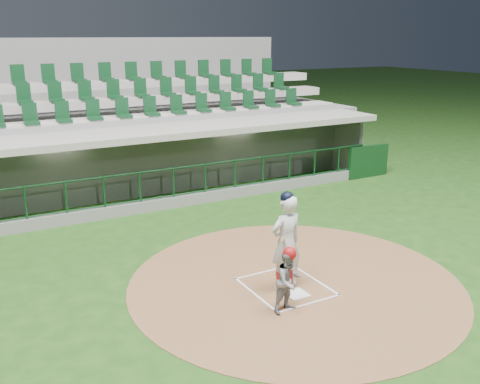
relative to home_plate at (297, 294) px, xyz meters
name	(u,v)px	position (x,y,z in m)	size (l,w,h in m)	color
ground	(278,282)	(0.00, 0.70, -0.02)	(120.00, 120.00, 0.00)	#1B3F12
dirt_circle	(295,282)	(0.30, 0.50, -0.02)	(7.20, 7.20, 0.01)	brown
home_plate	(297,294)	(0.00, 0.00, 0.00)	(0.43, 0.43, 0.02)	white
batter_box_chalk	(286,287)	(0.00, 0.40, 0.00)	(1.55, 1.80, 0.01)	white
dugout_structure	(155,165)	(0.08, 8.52, 0.94)	(16.40, 3.70, 3.00)	slate
seating_deck	(124,137)	(0.00, 11.61, 1.40)	(17.00, 6.72, 5.15)	slate
batter	(286,241)	(-0.04, 0.38, 1.04)	(0.93, 0.92, 2.13)	silver
catcher	(289,280)	(-0.52, -0.46, 0.64)	(0.68, 0.57, 1.33)	gray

